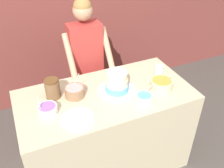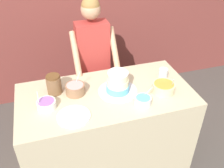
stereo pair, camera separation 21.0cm
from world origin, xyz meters
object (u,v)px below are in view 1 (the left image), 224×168
drinking_glass (159,72)px  frosting_bowl_orange (161,84)px  cake (117,83)px  stoneware_jar (52,89)px  frosting_bowl_purple (48,109)px  frosting_bowl_blue (144,98)px  frosting_bowl_pink (75,91)px  ceramic_plate (78,119)px  person_baker (86,57)px

drinking_glass → frosting_bowl_orange: bearing=-113.3°
cake → frosting_bowl_orange: 0.41m
frosting_bowl_orange → stoneware_jar: bearing=164.0°
frosting_bowl_purple → frosting_bowl_blue: bearing=-13.9°
cake → frosting_bowl_purple: 0.63m
frosting_bowl_orange → drinking_glass: (0.06, 0.15, 0.02)m
frosting_bowl_blue → stoneware_jar: 0.78m
frosting_bowl_purple → frosting_bowl_pink: (0.26, 0.12, 0.01)m
frosting_bowl_purple → frosting_bowl_blue: 0.79m
frosting_bowl_pink → frosting_bowl_blue: frosting_bowl_pink is taller
frosting_bowl_purple → drinking_glass: frosting_bowl_purple is taller
frosting_bowl_pink → stoneware_jar: frosting_bowl_pink is taller
frosting_bowl_pink → frosting_bowl_blue: (0.51, -0.31, -0.01)m
cake → frosting_bowl_blue: (0.14, -0.23, -0.05)m
frosting_bowl_purple → drinking_glass: (1.07, 0.07, 0.03)m
cake → ceramic_plate: (-0.43, -0.22, -0.08)m
frosting_bowl_orange → frosting_bowl_pink: size_ratio=1.03×
cake → ceramic_plate: size_ratio=1.31×
frosting_bowl_pink → ceramic_plate: (-0.07, -0.30, -0.04)m
cake → frosting_bowl_blue: cake is taller
frosting_bowl_blue → stoneware_jar: size_ratio=0.95×
person_baker → stoneware_jar: size_ratio=9.03×
cake → frosting_bowl_pink: 0.37m
frosting_bowl_orange → frosting_bowl_purple: (-1.01, 0.08, -0.01)m
drinking_glass → person_baker: bearing=132.6°
person_baker → frosting_bowl_pink: person_baker is taller
drinking_glass → stoneware_jar: size_ratio=0.78×
ceramic_plate → stoneware_jar: bearing=105.9°
frosting_bowl_blue → ceramic_plate: 0.58m
frosting_bowl_orange → frosting_bowl_blue: bearing=-155.1°
drinking_glass → stoneware_jar: stoneware_jar is taller
frosting_bowl_purple → frosting_bowl_orange: bearing=-4.4°
person_baker → drinking_glass: 0.78m
frosting_bowl_blue → person_baker: bearing=105.1°
frosting_bowl_purple → stoneware_jar: size_ratio=0.87×
cake → ceramic_plate: bearing=-153.1°
person_baker → frosting_bowl_pink: bearing=-118.6°
frosting_bowl_pink → ceramic_plate: size_ratio=0.74×
drinking_glass → ceramic_plate: 0.92m
ceramic_plate → frosting_bowl_blue: bearing=-1.3°
person_baker → ceramic_plate: (-0.35, -0.82, -0.06)m
ceramic_plate → stoneware_jar: (-0.10, 0.36, 0.08)m
frosting_bowl_orange → frosting_bowl_purple: frosting_bowl_orange is taller
person_baker → stoneware_jar: 0.64m
cake → person_baker: bearing=97.7°
frosting_bowl_pink → drinking_glass: size_ratio=1.42×
frosting_bowl_purple → person_baker: bearing=49.9°
frosting_bowl_pink → stoneware_jar: size_ratio=1.11×
person_baker → frosting_bowl_orange: person_baker is taller
frosting_bowl_orange → ceramic_plate: bearing=-173.1°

